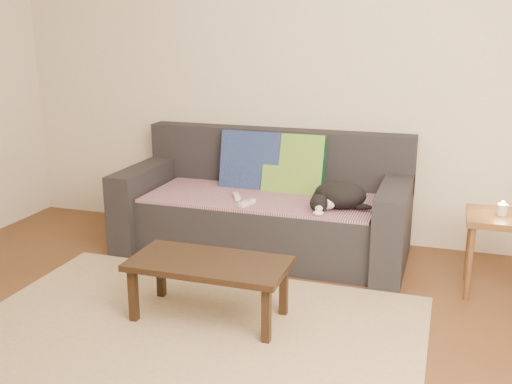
% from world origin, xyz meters
% --- Properties ---
extents(ground, '(4.50, 4.50, 0.00)m').
position_xyz_m(ground, '(0.00, 0.00, 0.00)').
color(ground, brown).
rests_on(ground, ground).
extents(back_wall, '(4.50, 0.04, 2.60)m').
position_xyz_m(back_wall, '(0.00, 2.00, 1.30)').
color(back_wall, beige).
rests_on(back_wall, ground).
extents(sofa, '(2.10, 0.94, 0.87)m').
position_xyz_m(sofa, '(0.00, 1.57, 0.31)').
color(sofa, '#232328').
rests_on(sofa, ground).
extents(throw_blanket, '(1.66, 0.74, 0.02)m').
position_xyz_m(throw_blanket, '(0.00, 1.48, 0.43)').
color(throw_blanket, '#3F284B').
rests_on(throw_blanket, sofa).
extents(cushion_navy, '(0.47, 0.21, 0.48)m').
position_xyz_m(cushion_navy, '(-0.16, 1.74, 0.63)').
color(cushion_navy, '#12174E').
rests_on(cushion_navy, throw_blanket).
extents(cushion_green, '(0.46, 0.25, 0.47)m').
position_xyz_m(cushion_green, '(0.18, 1.74, 0.63)').
color(cushion_green, '#0B492A').
rests_on(cushion_green, throw_blanket).
extents(cat, '(0.44, 0.42, 0.19)m').
position_xyz_m(cat, '(0.59, 1.36, 0.53)').
color(cat, black).
rests_on(cat, throw_blanket).
extents(wii_remote_a, '(0.10, 0.15, 0.03)m').
position_xyz_m(wii_remote_a, '(-0.15, 1.37, 0.46)').
color(wii_remote_a, white).
rests_on(wii_remote_a, throw_blanket).
extents(wii_remote_b, '(0.09, 0.15, 0.03)m').
position_xyz_m(wii_remote_b, '(-0.03, 1.24, 0.46)').
color(wii_remote_b, white).
rests_on(wii_remote_b, throw_blanket).
extents(side_table, '(0.41, 0.41, 0.51)m').
position_xyz_m(side_table, '(1.61, 1.28, 0.42)').
color(side_table, brown).
rests_on(side_table, ground).
extents(candle, '(0.06, 0.06, 0.09)m').
position_xyz_m(candle, '(1.61, 1.28, 0.55)').
color(candle, beige).
rests_on(candle, side_table).
extents(rug, '(2.50, 1.80, 0.01)m').
position_xyz_m(rug, '(0.00, 0.15, 0.01)').
color(rug, tan).
rests_on(rug, ground).
extents(coffee_table, '(0.90, 0.45, 0.36)m').
position_xyz_m(coffee_table, '(0.03, 0.39, 0.31)').
color(coffee_table, black).
rests_on(coffee_table, rug).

